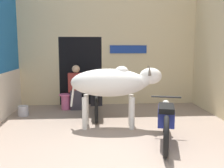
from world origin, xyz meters
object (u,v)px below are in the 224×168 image
at_px(cow, 113,83).
at_px(plastic_stool, 66,101).
at_px(shopkeeper_seated, 76,86).
at_px(motorcycle_near, 166,119).
at_px(bucket, 23,111).
at_px(motorcycle_far, 97,100).

relative_size(cow, plastic_stool, 4.58).
distance_m(cow, shopkeeper_seated, 1.99).
xyz_separation_m(cow, shopkeeper_seated, (-0.90, 1.75, -0.32)).
distance_m(motorcycle_near, plastic_stool, 3.47).
xyz_separation_m(motorcycle_near, shopkeeper_seated, (-1.78, 2.81, 0.21)).
xyz_separation_m(shopkeeper_seated, bucket, (-1.30, -0.67, -0.52)).
bearing_deg(motorcycle_far, plastic_stool, 136.09).
xyz_separation_m(cow, bucket, (-2.20, 1.08, -0.84)).
relative_size(plastic_stool, bucket, 1.67).
height_order(motorcycle_near, motorcycle_far, motorcycle_near).
height_order(motorcycle_near, shopkeeper_seated, shopkeeper_seated).
xyz_separation_m(shopkeeper_seated, plastic_stool, (-0.29, -0.03, -0.42)).
distance_m(cow, plastic_stool, 2.22).
distance_m(shopkeeper_seated, bucket, 1.56).
bearing_deg(motorcycle_near, cow, 129.79).
height_order(cow, plastic_stool, cow).
distance_m(motorcycle_far, shopkeeper_seated, 1.04).
relative_size(motorcycle_far, plastic_stool, 4.19).
bearing_deg(cow, plastic_stool, 124.62).
relative_size(motorcycle_far, shopkeeper_seated, 1.47).
bearing_deg(plastic_stool, motorcycle_far, -43.91).
distance_m(cow, motorcycle_near, 1.48).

